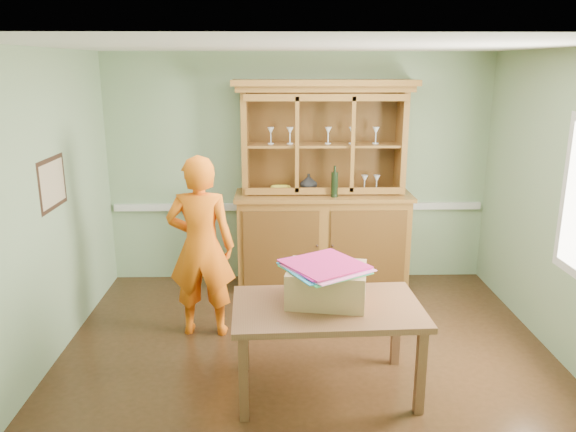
{
  "coord_description": "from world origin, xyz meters",
  "views": [
    {
      "loc": [
        -0.28,
        -4.57,
        2.57
      ],
      "look_at": [
        -0.16,
        0.4,
        1.21
      ],
      "focal_mm": 35.0,
      "sensor_mm": 36.0,
      "label": 1
    }
  ],
  "objects_px": {
    "dining_table": "(327,316)",
    "person": "(201,247)",
    "china_hutch": "(322,217)",
    "cardboard_box": "(327,284)"
  },
  "relations": [
    {
      "from": "dining_table",
      "to": "person",
      "type": "distance_m",
      "value": 1.54
    },
    {
      "from": "china_hutch",
      "to": "cardboard_box",
      "type": "distance_m",
      "value": 2.17
    },
    {
      "from": "cardboard_box",
      "to": "person",
      "type": "distance_m",
      "value": 1.47
    },
    {
      "from": "person",
      "to": "dining_table",
      "type": "bearing_deg",
      "value": 139.1
    },
    {
      "from": "dining_table",
      "to": "person",
      "type": "height_order",
      "value": "person"
    },
    {
      "from": "china_hutch",
      "to": "cardboard_box",
      "type": "bearing_deg",
      "value": -93.81
    },
    {
      "from": "china_hutch",
      "to": "person",
      "type": "relative_size",
      "value": 1.36
    },
    {
      "from": "cardboard_box",
      "to": "person",
      "type": "bearing_deg",
      "value": 139.36
    },
    {
      "from": "china_hutch",
      "to": "dining_table",
      "type": "distance_m",
      "value": 2.27
    },
    {
      "from": "dining_table",
      "to": "cardboard_box",
      "type": "distance_m",
      "value": 0.24
    }
  ]
}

